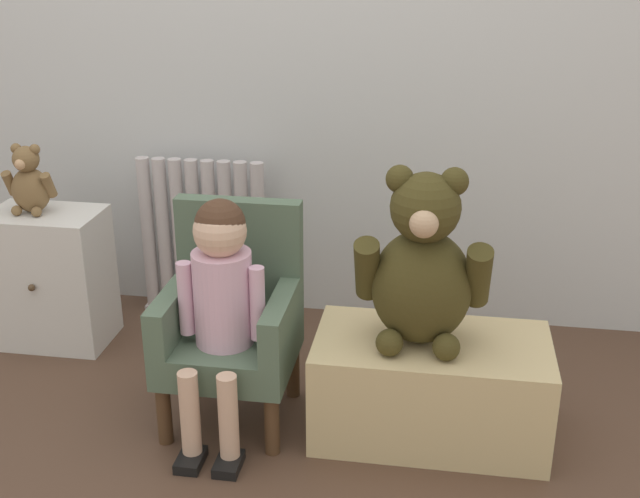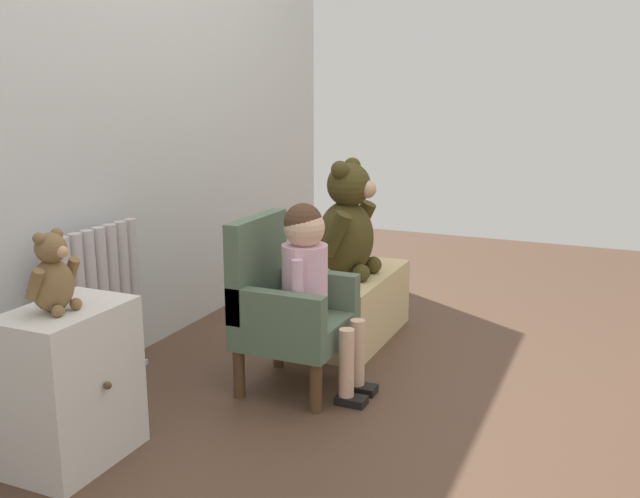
% 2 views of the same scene
% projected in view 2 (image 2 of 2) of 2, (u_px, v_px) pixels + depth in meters
% --- Properties ---
extents(ground_plane, '(6.00, 6.00, 0.00)m').
position_uv_depth(ground_plane, '(407.00, 405.00, 2.59)').
color(ground_plane, '#4E3628').
extents(back_wall, '(3.80, 0.05, 2.40)m').
position_uv_depth(back_wall, '(110.00, 68.00, 2.81)').
color(back_wall, silver).
rests_on(back_wall, ground_plane).
extents(radiator, '(0.50, 0.05, 0.62)m').
position_uv_depth(radiator, '(98.00, 310.00, 2.68)').
color(radiator, beige).
rests_on(radiator, ground_plane).
extents(small_dresser, '(0.39, 0.28, 0.49)m').
position_uv_depth(small_dresser, '(71.00, 385.00, 2.16)').
color(small_dresser, silver).
rests_on(small_dresser, ground_plane).
extents(child_armchair, '(0.38, 0.38, 0.66)m').
position_uv_depth(child_armchair, '(285.00, 307.00, 2.68)').
color(child_armchair, '#4F644E').
rests_on(child_armchair, ground_plane).
extents(child_figure, '(0.25, 0.35, 0.72)m').
position_uv_depth(child_figure, '(310.00, 272.00, 2.61)').
color(child_figure, '#DAAAC2').
rests_on(child_figure, ground_plane).
extents(low_bench, '(0.68, 0.37, 0.31)m').
position_uv_depth(low_bench, '(349.00, 305.00, 3.25)').
color(low_bench, '#CFB67F').
rests_on(low_bench, ground_plane).
extents(large_teddy_bear, '(0.37, 0.26, 0.52)m').
position_uv_depth(large_teddy_bear, '(347.00, 225.00, 3.12)').
color(large_teddy_bear, '#3E3617').
rests_on(large_teddy_bear, low_bench).
extents(small_teddy_bear, '(0.18, 0.12, 0.24)m').
position_uv_depth(small_teddy_bear, '(52.00, 276.00, 2.05)').
color(small_teddy_bear, brown).
rests_on(small_teddy_bear, small_dresser).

